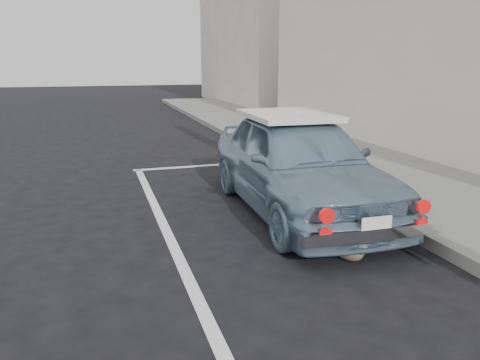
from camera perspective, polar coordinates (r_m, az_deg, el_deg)
The scene contains 5 objects.
building_far at distance 23.95m, azimuth 2.27°, elevation 18.95°, with size 3.50×10.00×8.00m, color beige.
pline_front at distance 9.47m, azimuth -3.82°, elevation 1.79°, with size 3.00×0.12×0.01m, color silver.
pline_side at distance 5.91m, azimuth -8.98°, elevation -6.13°, with size 0.12×7.00×0.01m, color silver.
retro_coupe at distance 6.48m, azimuth 7.10°, elevation 2.14°, with size 1.74×4.09×1.38m.
cat at distance 5.11m, azimuth 13.33°, elevation -8.27°, with size 0.34×0.47×0.27m.
Camera 1 is at (-1.67, -2.49, 2.05)m, focal length 35.00 mm.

